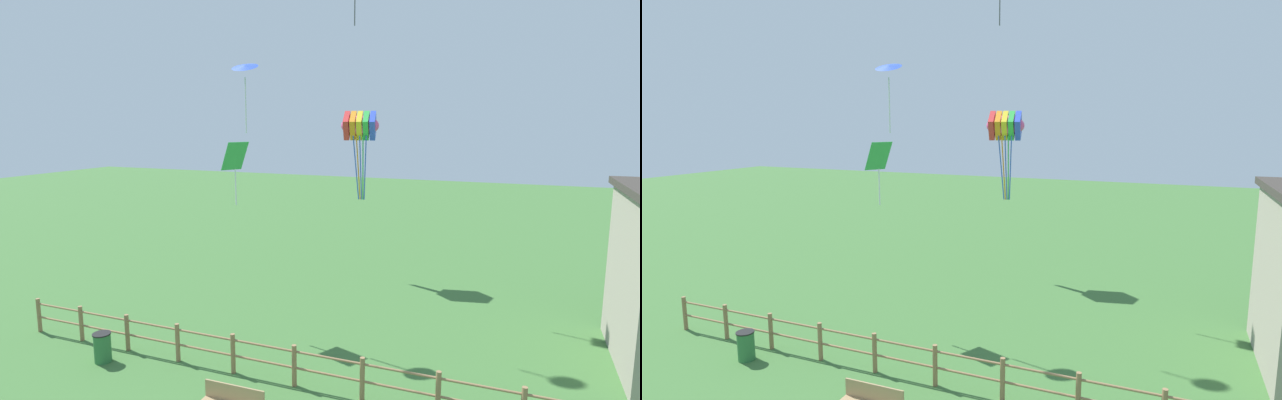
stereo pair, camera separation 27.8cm
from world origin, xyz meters
The scene contains 5 objects.
wooden_fence centered at (0.00, 6.25, 0.71)m, with size 20.61×0.14×1.25m.
trash_bin centered at (-6.30, 5.33, 0.48)m, with size 0.57×0.57×0.96m.
kite_rainbow_parafoil centered at (-1.52, 17.19, 7.38)m, with size 2.07×1.72×4.30m.
kite_green_diamond centered at (-3.87, 9.62, 6.20)m, with size 0.91×1.02×2.32m.
kite_blue_delta centered at (-3.56, 9.94, 9.45)m, with size 1.07×1.04×2.57m.
Camera 2 is at (5.96, -5.87, 7.58)m, focal length 28.00 mm.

